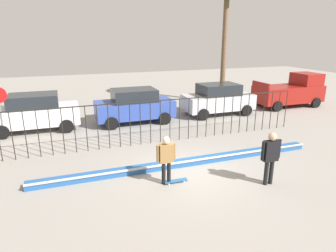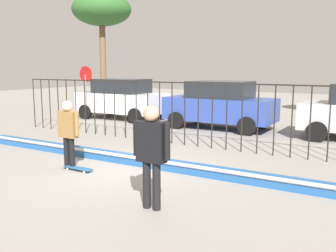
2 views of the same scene
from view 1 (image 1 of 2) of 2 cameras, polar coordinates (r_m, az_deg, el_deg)
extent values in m
plane|color=gray|center=(10.94, 4.04, -8.67)|extent=(60.00, 60.00, 0.00)
cube|color=#235699|center=(11.36, 2.93, -7.04)|extent=(11.00, 0.36, 0.22)
cylinder|color=#B2B2B7|center=(11.16, 3.29, -6.88)|extent=(11.00, 0.09, 0.09)
cylinder|color=black|center=(13.02, -27.75, -1.72)|extent=(0.04, 0.04, 1.98)
cylinder|color=black|center=(12.96, -25.72, -1.53)|extent=(0.04, 0.04, 1.98)
cylinder|color=black|center=(12.91, -23.67, -1.33)|extent=(0.04, 0.04, 1.98)
cylinder|color=black|center=(12.88, -21.61, -1.13)|extent=(0.04, 0.04, 1.98)
cylinder|color=black|center=(12.86, -19.55, -0.92)|extent=(0.04, 0.04, 1.98)
cylinder|color=black|center=(12.87, -17.48, -0.72)|extent=(0.04, 0.04, 1.98)
cylinder|color=black|center=(12.88, -15.41, -0.51)|extent=(0.04, 0.04, 1.98)
cylinder|color=black|center=(12.92, -13.36, -0.31)|extent=(0.04, 0.04, 1.98)
cylinder|color=black|center=(12.97, -11.31, -0.10)|extent=(0.04, 0.04, 1.98)
cylinder|color=black|center=(13.04, -9.29, 0.10)|extent=(0.04, 0.04, 1.98)
cylinder|color=black|center=(13.13, -7.29, 0.30)|extent=(0.04, 0.04, 1.98)
cylinder|color=black|center=(13.23, -5.32, 0.50)|extent=(0.04, 0.04, 1.98)
cylinder|color=black|center=(13.35, -3.38, 0.69)|extent=(0.04, 0.04, 1.98)
cylinder|color=black|center=(13.48, -1.48, 0.88)|extent=(0.04, 0.04, 1.98)
cylinder|color=black|center=(13.62, 0.38, 1.06)|extent=(0.04, 0.04, 1.98)
cylinder|color=black|center=(13.79, 2.21, 1.24)|extent=(0.04, 0.04, 1.98)
cylinder|color=black|center=(13.96, 3.99, 1.42)|extent=(0.04, 0.04, 1.98)
cylinder|color=black|center=(14.15, 5.72, 1.58)|extent=(0.04, 0.04, 1.98)
cylinder|color=black|center=(14.35, 7.41, 1.75)|extent=(0.04, 0.04, 1.98)
cylinder|color=black|center=(14.56, 9.05, 1.90)|extent=(0.04, 0.04, 1.98)
cylinder|color=black|center=(14.79, 10.64, 2.05)|extent=(0.04, 0.04, 1.98)
cylinder|color=black|center=(15.02, 12.18, 2.19)|extent=(0.04, 0.04, 1.98)
cylinder|color=black|center=(15.27, 13.68, 2.33)|extent=(0.04, 0.04, 1.98)
cylinder|color=black|center=(15.52, 15.12, 2.46)|extent=(0.04, 0.04, 1.98)
cylinder|color=black|center=(15.79, 16.52, 2.59)|extent=(0.04, 0.04, 1.98)
cylinder|color=black|center=(16.07, 17.87, 2.71)|extent=(0.04, 0.04, 1.98)
cylinder|color=black|center=(16.35, 19.18, 2.82)|extent=(0.04, 0.04, 1.98)
cylinder|color=black|center=(16.64, 20.44, 2.93)|extent=(0.04, 0.04, 1.98)
cylinder|color=black|center=(16.94, 21.66, 3.04)|extent=(0.04, 0.04, 1.98)
cube|color=black|center=(13.24, -1.51, 4.92)|extent=(14.00, 0.04, 0.04)
cylinder|color=black|center=(9.91, -0.85, -9.06)|extent=(0.13, 0.13, 0.76)
cylinder|color=black|center=(9.96, 0.16, -8.91)|extent=(0.13, 0.13, 0.76)
cube|color=olive|center=(9.65, -0.35, -5.26)|extent=(0.47, 0.20, 0.63)
sphere|color=beige|center=(9.49, -0.35, -2.80)|extent=(0.25, 0.25, 0.25)
cylinder|color=olive|center=(9.55, -1.96, -5.29)|extent=(0.10, 0.10, 0.57)
cylinder|color=olive|center=(9.73, 1.23, -4.86)|extent=(0.10, 0.10, 0.57)
cube|color=#26598C|center=(10.13, 1.52, -10.46)|extent=(0.80, 0.20, 0.02)
cylinder|color=silver|center=(10.30, 2.79, -10.21)|extent=(0.05, 0.03, 0.05)
cylinder|color=silver|center=(10.18, 3.11, -10.57)|extent=(0.05, 0.03, 0.05)
cylinder|color=silver|center=(10.13, -0.09, -10.69)|extent=(0.05, 0.03, 0.05)
cylinder|color=silver|center=(10.01, 0.21, -11.07)|extent=(0.05, 0.03, 0.05)
cylinder|color=black|center=(10.37, 18.31, -8.53)|extent=(0.14, 0.14, 0.84)
cylinder|color=black|center=(10.48, 19.19, -8.33)|extent=(0.14, 0.14, 0.84)
cube|color=black|center=(10.13, 19.16, -4.51)|extent=(0.51, 0.22, 0.69)
sphere|color=tan|center=(9.97, 19.43, -1.93)|extent=(0.27, 0.27, 0.27)
cylinder|color=black|center=(9.93, 17.78, -4.58)|extent=(0.11, 0.11, 0.62)
cylinder|color=black|center=(10.31, 20.53, -4.07)|extent=(0.11, 0.11, 0.62)
cube|color=silver|center=(16.71, -24.11, 1.85)|extent=(4.30, 1.90, 0.90)
cube|color=#1E2328|center=(16.54, -24.43, 4.46)|extent=(2.37, 1.71, 0.66)
cylinder|color=black|center=(17.67, -19.04, 1.67)|extent=(0.68, 0.22, 0.68)
cylinder|color=black|center=(15.84, -18.87, -0.03)|extent=(0.68, 0.22, 0.68)
cylinder|color=black|center=(17.91, -28.39, 0.73)|extent=(0.68, 0.22, 0.68)
cylinder|color=black|center=(16.11, -29.28, -1.06)|extent=(0.68, 0.22, 0.68)
cube|color=#2D479E|center=(16.78, -6.42, 3.31)|extent=(4.30, 1.90, 0.90)
cube|color=#1E2328|center=(16.61, -6.51, 5.92)|extent=(2.37, 1.71, 0.66)
cylinder|color=black|center=(18.15, -2.58, 2.98)|extent=(0.68, 0.22, 0.68)
cylinder|color=black|center=(16.40, -0.62, 1.47)|extent=(0.68, 0.22, 0.68)
cylinder|color=black|center=(17.54, -11.75, 2.15)|extent=(0.68, 0.22, 0.68)
cylinder|color=black|center=(15.73, -10.74, 0.48)|extent=(0.68, 0.22, 0.68)
cube|color=#B7BABF|center=(18.71, 9.57, 4.61)|extent=(4.30, 1.90, 0.90)
cube|color=#1E2328|center=(18.56, 9.69, 6.96)|extent=(2.37, 1.71, 0.66)
cylinder|color=black|center=(20.33, 11.84, 4.17)|extent=(0.68, 0.22, 0.68)
cylinder|color=black|center=(18.78, 14.82, 2.91)|extent=(0.68, 0.22, 0.68)
cylinder|color=black|center=(18.99, 4.25, 3.59)|extent=(0.68, 0.22, 0.68)
cylinder|color=black|center=(17.33, 6.78, 2.20)|extent=(0.68, 0.22, 0.68)
cube|color=maroon|center=(22.12, 22.03, 5.77)|extent=(4.70, 1.90, 1.10)
cube|color=maroon|center=(22.96, 25.05, 8.20)|extent=(1.50, 1.75, 0.80)
cube|color=maroon|center=(20.56, 17.41, 7.54)|extent=(0.12, 1.75, 0.36)
cylinder|color=black|center=(23.97, 23.29, 5.07)|extent=(0.68, 0.22, 0.68)
cylinder|color=black|center=(22.65, 26.50, 4.03)|extent=(0.68, 0.22, 0.68)
cylinder|color=black|center=(21.94, 17.10, 4.71)|extent=(0.68, 0.22, 0.68)
cylinder|color=black|center=(20.49, 20.23, 3.58)|extent=(0.68, 0.22, 0.68)
cylinder|color=slate|center=(15.89, -29.32, 1.39)|extent=(0.07, 0.07, 2.10)
cylinder|color=brown|center=(21.92, 10.68, 13.54)|extent=(0.36, 0.36, 7.02)
camera|label=2|loc=(10.03, 55.70, -3.99)|focal=39.86mm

